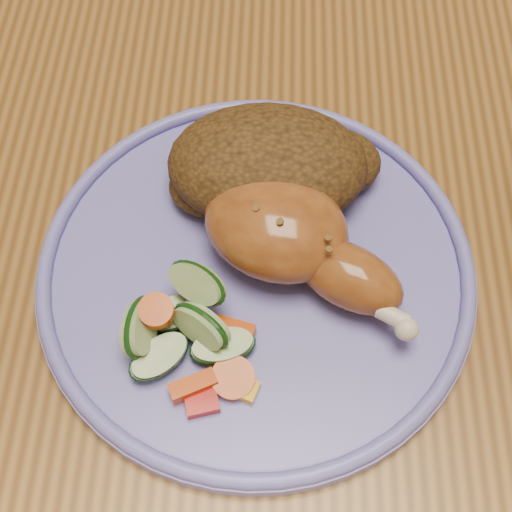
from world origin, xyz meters
The scene contains 7 objects.
ground centered at (0.00, 0.00, 0.00)m, with size 4.00×4.00×0.00m, color brown.
dining_table centered at (0.00, 0.00, 0.67)m, with size 0.90×1.40×0.75m.
plate centered at (-0.07, -0.07, 0.76)m, with size 0.29×0.29×0.01m, color #6562B9.
plate_rim centered at (-0.07, -0.07, 0.77)m, with size 0.29×0.29×0.01m, color #6562B9.
chicken_leg centered at (-0.05, -0.06, 0.79)m, with size 0.15×0.13×0.05m.
rice_pilaf centered at (-0.06, 0.00, 0.79)m, with size 0.15×0.10×0.06m.
vegetable_pile centered at (-0.11, -0.12, 0.78)m, with size 0.09×0.10×0.05m.
Camera 1 is at (-0.06, -0.30, 1.18)m, focal length 50.00 mm.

